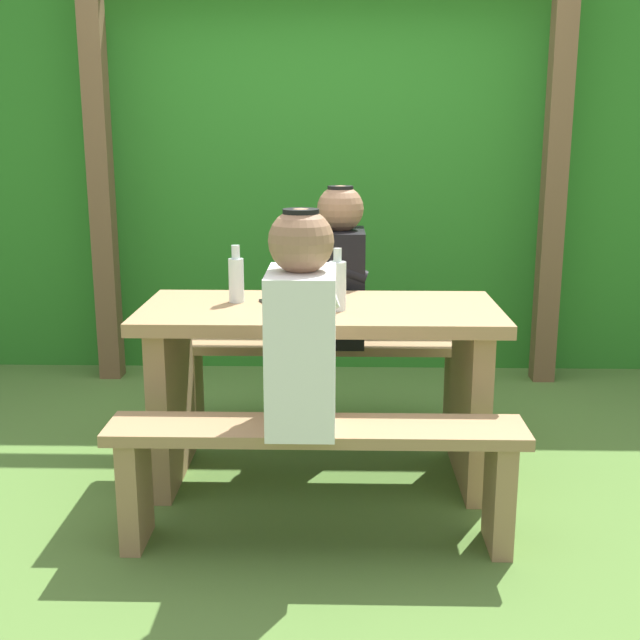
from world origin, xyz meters
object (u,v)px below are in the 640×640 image
object	(u,v)px
bench_far	(323,367)
bottle_center	(337,284)
bottle_left	(236,278)
bottle_right	(311,277)
person_black_coat	(340,271)
cell_phone	(273,303)
drinking_glass	(336,294)
person_white_shirt	(302,328)
bench_near	(316,459)
picnic_table	(320,363)

from	to	relation	value
bench_far	bottle_center	size ratio (longest dim) A/B	5.87
bottle_left	bottle_right	world-z (taller)	bottle_right
bench_far	bottle_left	world-z (taller)	bottle_left
person_black_coat	bottle_right	xyz separation A→B (m)	(-0.11, -0.46, 0.06)
bottle_left	cell_phone	world-z (taller)	bottle_left
bottle_right	cell_phone	world-z (taller)	bottle_right
drinking_glass	person_black_coat	bearing A→B (deg)	88.32
person_white_shirt	drinking_glass	xyz separation A→B (m)	(0.11, 0.58, -0.00)
bottle_right	bench_near	bearing A→B (deg)	-86.65
person_white_shirt	bottle_center	size ratio (longest dim) A/B	3.02
person_black_coat	drinking_glass	bearing A→B (deg)	-91.68
bench_near	cell_phone	size ratio (longest dim) A/B	10.00
picnic_table	drinking_glass	distance (m)	0.28
bottle_right	bottle_center	world-z (taller)	bottle_right
person_white_shirt	person_black_coat	size ratio (longest dim) A/B	1.00
cell_phone	bottle_center	bearing A→B (deg)	-47.01
bench_far	picnic_table	bearing A→B (deg)	-90.00
picnic_table	bottle_left	xyz separation A→B (m)	(-0.34, 0.07, 0.33)
bench_near	person_white_shirt	world-z (taller)	person_white_shirt
bottle_right	bench_far	bearing A→B (deg)	85.42
picnic_table	person_black_coat	world-z (taller)	person_black_coat
bottle_center	cell_phone	bearing A→B (deg)	158.54
bottle_center	picnic_table	bearing A→B (deg)	136.83
cell_phone	drinking_glass	bearing A→B (deg)	-25.27
bench_far	bench_near	bearing A→B (deg)	-90.00
person_white_shirt	bottle_center	world-z (taller)	person_white_shirt
picnic_table	drinking_glass	size ratio (longest dim) A/B	16.82
person_white_shirt	drinking_glass	distance (m)	0.59
picnic_table	bottle_center	xyz separation A→B (m)	(0.07, -0.06, 0.33)
person_white_shirt	bottle_left	size ratio (longest dim) A/B	3.13
drinking_glass	bottle_right	world-z (taller)	bottle_right
bottle_center	person_white_shirt	bearing A→B (deg)	-103.50
bench_far	person_white_shirt	size ratio (longest dim) A/B	1.95
picnic_table	bench_near	distance (m)	0.57
bench_near	person_white_shirt	xyz separation A→B (m)	(-0.05, 0.00, 0.45)
bench_far	bottle_right	size ratio (longest dim) A/B	5.48
bench_near	person_white_shirt	bearing A→B (deg)	175.96
bench_near	cell_phone	bearing A→B (deg)	107.86
drinking_glass	bottle_center	xyz separation A→B (m)	(0.00, -0.10, 0.06)
bottle_right	bottle_left	bearing A→B (deg)	-177.72
bottle_left	person_black_coat	bearing A→B (deg)	48.53
person_black_coat	cell_phone	world-z (taller)	person_black_coat
person_white_shirt	bottle_left	bearing A→B (deg)	115.20
bench_near	person_white_shirt	size ratio (longest dim) A/B	1.95
picnic_table	drinking_glass	xyz separation A→B (m)	(0.06, 0.04, 0.27)
bottle_right	cell_phone	size ratio (longest dim) A/B	1.83
bench_far	bottle_right	bearing A→B (deg)	-94.58
bench_far	bottle_right	distance (m)	0.69
picnic_table	cell_phone	world-z (taller)	cell_phone
drinking_glass	bottle_right	size ratio (longest dim) A/B	0.33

